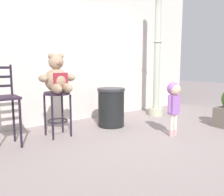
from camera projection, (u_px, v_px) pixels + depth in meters
ground_plane at (138, 139)px, 3.73m from camera, size 24.00×24.00×0.00m
building_wall at (78, 36)px, 4.98m from camera, size 6.60×0.30×3.52m
bar_stool_with_teddy at (57, 104)px, 3.84m from camera, size 0.42×0.42×0.73m
teddy_bear at (57, 78)px, 3.75m from camera, size 0.59×0.53×0.62m
child_walking at (174, 97)px, 3.82m from camera, size 0.28×0.22×0.89m
trash_bin at (111, 107)px, 4.48m from camera, size 0.52×0.52×0.73m
lamppost at (157, 66)px, 5.30m from camera, size 0.33×0.33×2.87m
bar_chair_empty at (2, 101)px, 3.32m from camera, size 0.41×0.41×1.17m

